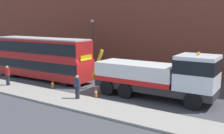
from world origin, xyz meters
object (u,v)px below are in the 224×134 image
object	(u,v)px
double_decker_bus	(41,57)
street_lamp	(93,40)
pedestrian_onlooker	(8,76)
traffic_cone_near_bus	(53,84)
recovery_tow_truck	(159,76)
traffic_cone_midway	(96,93)
pedestrian_bystander	(77,87)

from	to	relation	value
double_decker_bus	street_lamp	distance (m)	6.84
pedestrian_onlooker	traffic_cone_near_bus	distance (m)	4.05
recovery_tow_truck	traffic_cone_midway	bearing A→B (deg)	-153.09
pedestrian_onlooker	pedestrian_bystander	distance (m)	7.70
pedestrian_onlooker	traffic_cone_near_bus	xyz separation A→B (m)	(3.55, 1.84, -0.64)
street_lamp	pedestrian_onlooker	bearing A→B (deg)	-96.87
pedestrian_onlooker	double_decker_bus	bearing A→B (deg)	58.68
recovery_tow_truck	traffic_cone_midway	world-z (taller)	recovery_tow_truck
double_decker_bus	pedestrian_bystander	xyz separation A→B (m)	(7.65, -3.57, -1.25)
pedestrian_bystander	traffic_cone_midway	bearing A→B (deg)	-42.66
recovery_tow_truck	pedestrian_bystander	xyz separation A→B (m)	(-4.72, -3.58, -0.77)
double_decker_bus	traffic_cone_midway	size ratio (longest dim) A/B	15.40
pedestrian_bystander	traffic_cone_near_bus	distance (m)	4.49
double_decker_bus	pedestrian_onlooker	distance (m)	4.03
pedestrian_bystander	traffic_cone_midway	world-z (taller)	pedestrian_bystander
recovery_tow_truck	double_decker_bus	world-z (taller)	double_decker_bus
pedestrian_bystander	street_lamp	xyz separation A→B (m)	(-6.44, 10.19, 2.49)
double_decker_bus	traffic_cone_midway	bearing A→B (deg)	-15.99
double_decker_bus	traffic_cone_near_bus	xyz separation A→B (m)	(3.50, -1.99, -1.89)
pedestrian_bystander	traffic_cone_near_bus	bearing A→B (deg)	50.55
pedestrian_onlooker	recovery_tow_truck	bearing A→B (deg)	-13.36
traffic_cone_midway	street_lamp	bearing A→B (deg)	128.71
pedestrian_onlooker	pedestrian_bystander	bearing A→B (deg)	-28.60
traffic_cone_near_bus	traffic_cone_midway	bearing A→B (deg)	-2.27
double_decker_bus	traffic_cone_near_bus	size ratio (longest dim) A/B	15.40
pedestrian_onlooker	traffic_cone_midway	distance (m)	8.50
pedestrian_onlooker	traffic_cone_midway	xyz separation A→B (m)	(8.32, 1.65, -0.64)
traffic_cone_near_bus	double_decker_bus	bearing A→B (deg)	150.31
recovery_tow_truck	street_lamp	bearing A→B (deg)	148.16
traffic_cone_midway	street_lamp	size ratio (longest dim) A/B	0.12
double_decker_bus	traffic_cone_midway	distance (m)	8.76
pedestrian_onlooker	street_lamp	distance (m)	10.82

